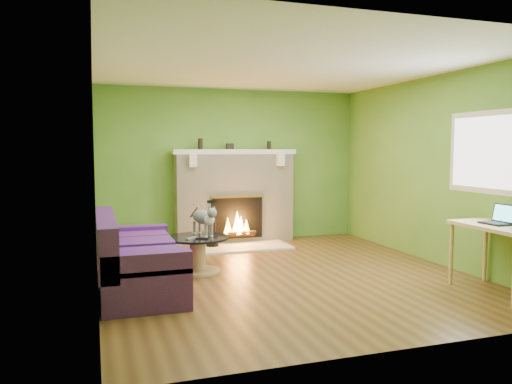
% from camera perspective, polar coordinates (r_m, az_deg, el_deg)
% --- Properties ---
extents(floor, '(5.00, 5.00, 0.00)m').
position_cam_1_polar(floor, '(6.42, 3.22, -9.40)').
color(floor, '#513217').
rests_on(floor, ground).
extents(ceiling, '(5.00, 5.00, 0.00)m').
position_cam_1_polar(ceiling, '(6.30, 3.34, 14.18)').
color(ceiling, white).
rests_on(ceiling, wall_back).
extents(wall_back, '(5.00, 0.00, 5.00)m').
position_cam_1_polar(wall_back, '(8.60, -2.80, 3.03)').
color(wall_back, '#4A802A').
rests_on(wall_back, floor).
extents(wall_front, '(5.00, 0.00, 5.00)m').
position_cam_1_polar(wall_front, '(4.00, 16.41, 0.57)').
color(wall_front, '#4A802A').
rests_on(wall_front, floor).
extents(wall_left, '(0.00, 5.00, 5.00)m').
position_cam_1_polar(wall_left, '(5.80, -17.93, 1.84)').
color(wall_left, '#4A802A').
rests_on(wall_left, floor).
extents(wall_right, '(0.00, 5.00, 5.00)m').
position_cam_1_polar(wall_right, '(7.35, 19.87, 2.40)').
color(wall_right, '#4A802A').
rests_on(wall_right, floor).
extents(window_frame, '(0.00, 1.20, 1.20)m').
position_cam_1_polar(window_frame, '(6.65, 24.64, 4.16)').
color(window_frame, silver).
rests_on(window_frame, wall_right).
extents(window_pane, '(0.00, 1.06, 1.06)m').
position_cam_1_polar(window_pane, '(6.64, 24.59, 4.16)').
color(window_pane, white).
rests_on(window_pane, wall_right).
extents(fireplace, '(2.10, 0.46, 1.58)m').
position_cam_1_polar(fireplace, '(8.45, -2.46, -0.59)').
color(fireplace, beige).
rests_on(fireplace, floor).
extents(hearth, '(1.50, 0.75, 0.03)m').
position_cam_1_polar(hearth, '(8.08, -1.45, -6.28)').
color(hearth, beige).
rests_on(hearth, floor).
extents(mantel, '(2.10, 0.28, 0.08)m').
position_cam_1_polar(mantel, '(8.40, -2.44, 4.62)').
color(mantel, white).
rests_on(mantel, fireplace).
extents(sofa, '(0.88, 1.91, 0.86)m').
position_cam_1_polar(sofa, '(5.83, -13.79, -7.65)').
color(sofa, '#3F185E').
rests_on(sofa, floor).
extents(coffee_table, '(0.81, 0.81, 0.46)m').
position_cam_1_polar(coffee_table, '(6.53, -6.67, -6.78)').
color(coffee_table, tan).
rests_on(coffee_table, floor).
extents(desk, '(0.60, 1.03, 0.76)m').
position_cam_1_polar(desk, '(6.09, 26.10, -4.25)').
color(desk, tan).
rests_on(desk, floor).
extents(cat, '(0.40, 0.68, 0.40)m').
position_cam_1_polar(cat, '(6.53, -6.11, -3.25)').
color(cat, '#5C5C60').
rests_on(cat, coffee_table).
extents(remote_silver, '(0.16, 0.14, 0.02)m').
position_cam_1_polar(remote_silver, '(6.36, -7.36, -5.24)').
color(remote_silver, gray).
rests_on(remote_silver, coffee_table).
extents(remote_black, '(0.16, 0.10, 0.02)m').
position_cam_1_polar(remote_black, '(6.32, -6.19, -5.29)').
color(remote_black, black).
rests_on(remote_black, coffee_table).
extents(laptop, '(0.27, 0.31, 0.22)m').
position_cam_1_polar(laptop, '(6.08, 25.71, -2.30)').
color(laptop, black).
rests_on(laptop, desk).
extents(fire_tools, '(0.20, 0.20, 0.75)m').
position_cam_1_polar(fire_tools, '(8.03, -5.03, -3.54)').
color(fire_tools, black).
rests_on(fire_tools, hearth).
extents(mantel_vase_left, '(0.08, 0.08, 0.18)m').
position_cam_1_polar(mantel_vase_left, '(8.29, -6.38, 5.49)').
color(mantel_vase_left, black).
rests_on(mantel_vase_left, mantel).
extents(mantel_vase_right, '(0.07, 0.07, 0.14)m').
position_cam_1_polar(mantel_vase_right, '(8.61, 1.49, 5.37)').
color(mantel_vase_right, black).
rests_on(mantel_vase_right, mantel).
extents(mantel_box, '(0.12, 0.08, 0.10)m').
position_cam_1_polar(mantel_box, '(8.40, -3.00, 5.23)').
color(mantel_box, black).
rests_on(mantel_box, mantel).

